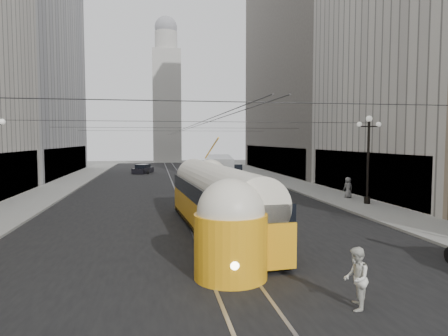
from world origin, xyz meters
name	(u,v)px	position (x,y,z in m)	size (l,w,h in m)	color
road	(181,186)	(0.00, 32.50, 0.00)	(20.00, 85.00, 0.02)	black
sidewalk_left	(66,184)	(-12.00, 36.00, 0.07)	(4.00, 72.00, 0.15)	gray
sidewalk_right	(282,180)	(12.00, 36.00, 0.07)	(4.00, 72.00, 0.15)	gray
rail_left	(174,186)	(-0.75, 32.50, 0.00)	(0.12, 85.00, 0.04)	gray
rail_right	(188,186)	(0.75, 32.50, 0.00)	(0.12, 85.00, 0.04)	gray
building_left_far	(19,67)	(-19.99, 48.00, 14.31)	(12.60, 28.60, 28.60)	#999999
building_right_far	(310,61)	(20.00, 48.00, 16.31)	(12.60, 32.60, 32.60)	#514C47
distant_tower	(167,93)	(0.00, 80.00, 14.97)	(6.00, 6.00, 31.36)	#B2AFA8
lamppost_right_mid	(368,154)	(12.60, 18.00, 3.74)	(1.86, 0.44, 6.37)	black
catenary	(182,129)	(0.12, 31.49, 5.88)	(25.00, 72.00, 0.23)	black
streetcar	(217,200)	(0.50, 11.39, 1.72)	(3.67, 16.03, 3.52)	orange
city_bus	(219,170)	(3.83, 31.80, 1.69)	(4.18, 12.39, 3.08)	#A7AAAD
sedan_white_far	(196,171)	(2.73, 44.02, 0.69)	(3.19, 5.18, 1.52)	silver
sedan_dark_far	(143,169)	(-4.36, 49.38, 0.59)	(3.06, 4.46, 1.30)	black
pedestrian_crossing_a	(202,254)	(-1.07, 4.60, 0.92)	(0.67, 0.44, 1.84)	black
pedestrian_crossing_b	(356,278)	(2.95, 1.56, 0.89)	(0.86, 0.67, 1.77)	beige
pedestrian_sidewalk_right	(348,187)	(12.61, 20.96, 0.98)	(0.81, 0.50, 1.66)	slate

